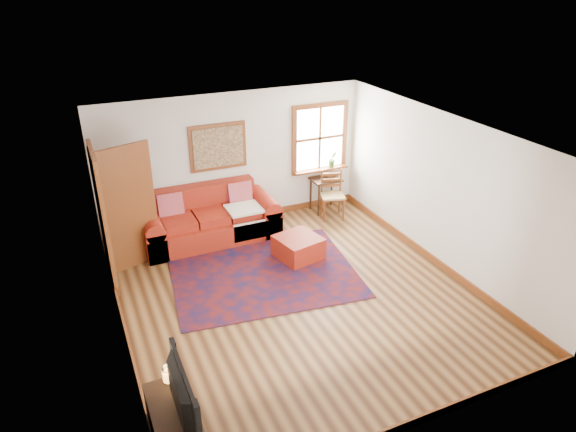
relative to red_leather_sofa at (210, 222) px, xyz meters
name	(u,v)px	position (x,y,z in m)	size (l,w,h in m)	color
ground	(297,295)	(0.66, -2.28, -0.31)	(5.50, 5.50, 0.00)	#442612
room_envelope	(297,194)	(0.66, -2.27, 1.34)	(5.04, 5.54, 2.52)	silver
window	(321,145)	(2.44, 0.42, 1.00)	(1.18, 0.20, 1.38)	white
doorway	(119,210)	(-1.54, -0.50, 0.76)	(0.89, 1.08, 2.14)	black
framed_artwork	(218,147)	(0.36, 0.43, 1.24)	(1.05, 0.07, 0.85)	brown
persian_rug	(263,273)	(0.43, -1.52, -0.30)	(2.88, 2.30, 0.02)	#58100C
red_leather_sofa	(210,222)	(0.00, 0.00, 0.00)	(2.40, 0.99, 0.94)	maroon
red_ottoman	(298,247)	(1.15, -1.29, -0.12)	(0.67, 0.67, 0.38)	maroon
side_table	(326,184)	(2.45, 0.20, 0.25)	(0.57, 0.43, 0.69)	#321D10
ladder_back_chair	(332,193)	(2.43, -0.10, 0.19)	(0.54, 0.53, 0.93)	tan
media_cabinet	(176,430)	(-1.61, -4.26, -0.05)	(0.44, 0.97, 0.53)	#321D10
television	(175,396)	(-1.59, -4.38, 0.51)	(1.00, 0.13, 0.58)	black
candle_hurricane	(168,375)	(-1.56, -3.85, 0.30)	(0.12, 0.12, 0.18)	silver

